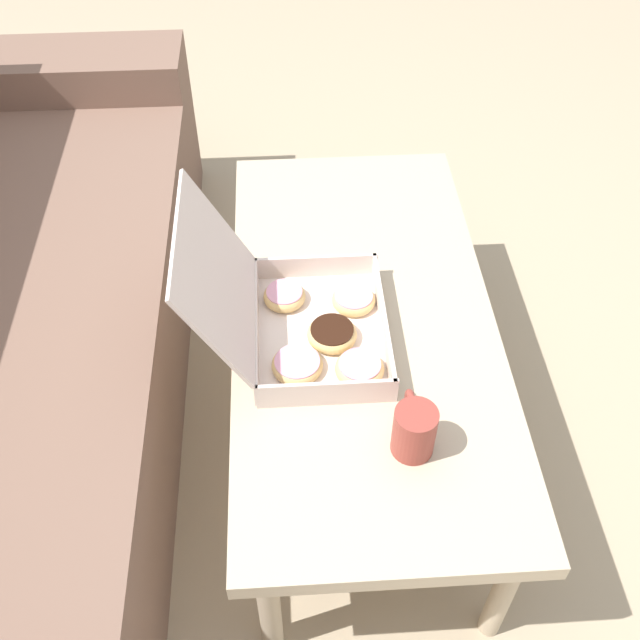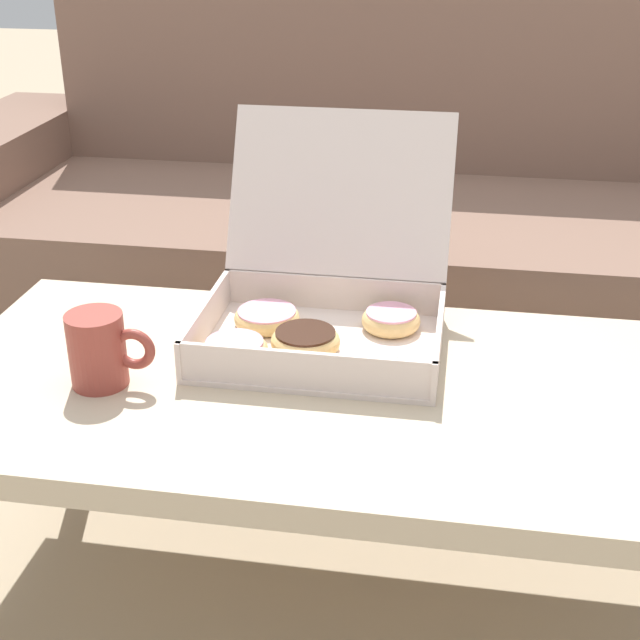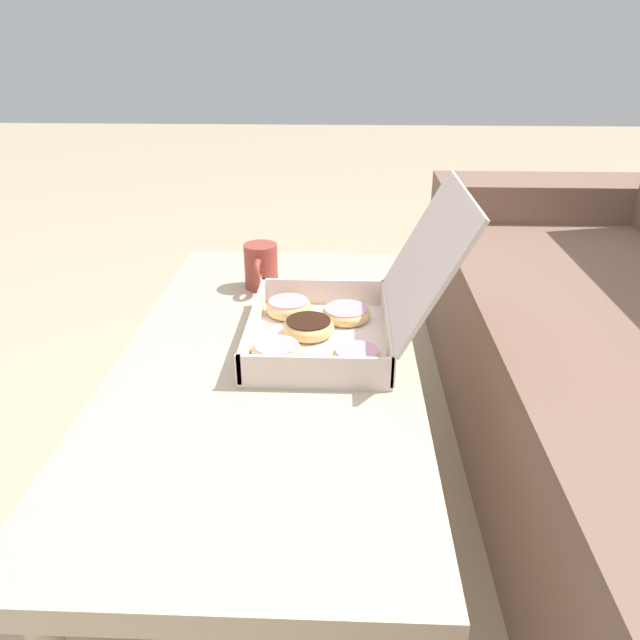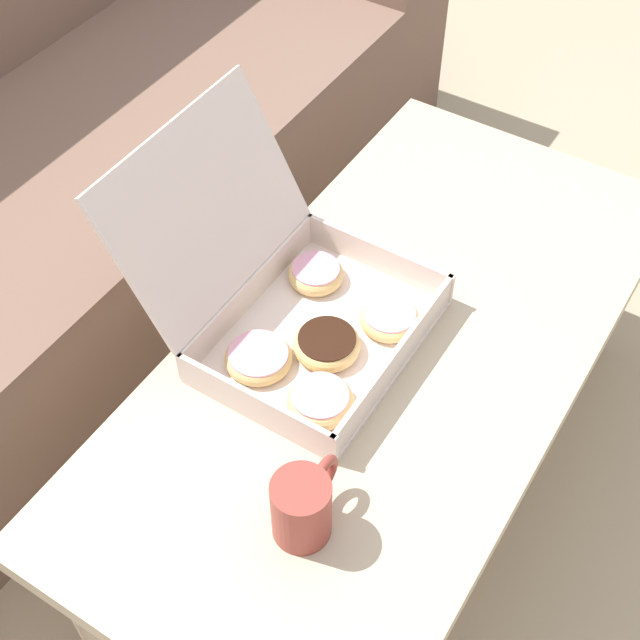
% 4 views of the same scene
% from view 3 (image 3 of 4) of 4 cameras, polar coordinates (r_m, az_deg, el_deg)
% --- Properties ---
extents(ground_plane, '(12.00, 12.00, 0.00)m').
position_cam_3_polar(ground_plane, '(1.44, -0.21, -17.23)').
color(ground_plane, tan).
extents(coffee_table, '(1.19, 0.57, 0.40)m').
position_cam_3_polar(coffee_table, '(1.24, -4.70, -4.68)').
color(coffee_table, '#C6B293').
rests_on(coffee_table, ground_plane).
extents(pastry_box, '(0.37, 0.41, 0.31)m').
position_cam_3_polar(pastry_box, '(1.24, 1.54, 0.29)').
color(pastry_box, silver).
rests_on(pastry_box, coffee_table).
extents(coffee_mug, '(0.13, 0.08, 0.11)m').
position_cam_3_polar(coffee_mug, '(1.51, -5.43, 4.91)').
color(coffee_mug, '#993D33').
rests_on(coffee_mug, coffee_table).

